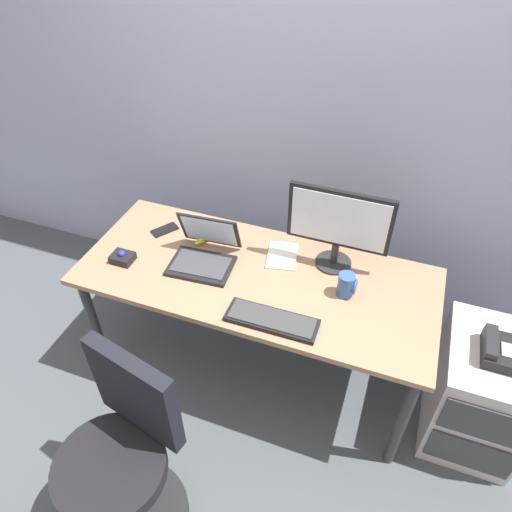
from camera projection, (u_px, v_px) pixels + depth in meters
The scene contains 14 objects.
ground_plane at pixel (256, 364), 2.80m from camera, with size 8.00×8.00×0.00m, color #454B50.
back_wall at pixel (305, 86), 2.39m from camera, with size 6.00×0.10×2.80m, color #9599BA.
desk at pixel (256, 285), 2.36m from camera, with size 1.75×0.73×0.73m.
file_cabinet at pixel (479, 393), 2.30m from camera, with size 0.42×0.53×0.62m.
desk_phone at pixel (501, 351), 2.06m from camera, with size 0.17×0.20×0.09m.
office_chair at pixel (124, 462), 1.90m from camera, with size 0.52×0.53×0.97m.
monitor_main at pixel (339, 224), 2.21m from camera, with size 0.49×0.18×0.43m.
keyboard at pixel (272, 320), 2.08m from camera, with size 0.41×0.14×0.03m.
laptop at pixel (204, 253), 2.36m from camera, with size 0.33×0.32×0.23m.
trackball_mouse at pixel (122, 257), 2.38m from camera, with size 0.11×0.09×0.07m.
coffee_mug at pixel (347, 285), 2.18m from camera, with size 0.09×0.08×0.12m.
paper_notepad at pixel (282, 256), 2.41m from camera, with size 0.15×0.21×0.01m, color white.
cell_phone at pixel (165, 230), 2.58m from camera, with size 0.07×0.14×0.01m, color black.
banana at pixel (209, 236), 2.51m from camera, with size 0.19×0.04×0.04m, color yellow.
Camera 1 is at (0.59, -1.58, 2.32)m, focal length 33.21 mm.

